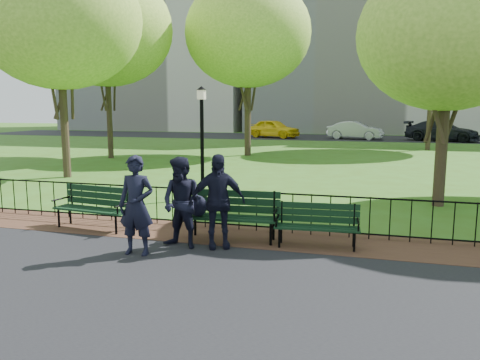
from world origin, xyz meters
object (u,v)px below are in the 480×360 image
(park_bench_right_a, at_px, (317,220))
(sedan_silver, at_px, (355,130))
(tree_far_c, at_px, (248,33))
(person_mid, at_px, (182,203))
(sedan_dark, at_px, (442,131))
(lamppost, at_px, (202,138))
(park_bench_left_a, at_px, (95,203))
(tree_near_w, at_px, (58,19))
(park_bench_main, at_px, (220,208))
(taxi, at_px, (273,129))
(person_left, at_px, (136,205))
(tree_near_e, at_px, (449,34))
(person_right, at_px, (217,201))
(tree_far_e, at_px, (435,27))
(tree_mid_w, at_px, (106,29))

(park_bench_right_a, xyz_separation_m, sedan_silver, (-0.41, 31.82, 0.24))
(tree_far_c, relative_size, person_mid, 5.45)
(person_mid, bearing_deg, sedan_dark, 85.59)
(lamppost, bearing_deg, park_bench_left_a, -106.21)
(tree_near_w, height_order, person_mid, tree_near_w)
(park_bench_main, bearing_deg, tree_far_c, 99.29)
(tree_near_w, relative_size, taxi, 1.81)
(person_left, bearing_deg, tree_near_e, 42.41)
(park_bench_right_a, distance_m, sedan_silver, 31.82)
(person_left, bearing_deg, person_right, 28.09)
(person_left, relative_size, person_mid, 1.04)
(park_bench_main, height_order, person_left, person_left)
(park_bench_right_a, bearing_deg, lamppost, 129.60)
(tree_far_c, bearing_deg, park_bench_main, -77.08)
(park_bench_right_a, bearing_deg, sedan_dark, 74.17)
(park_bench_main, bearing_deg, tree_far_e, 70.88)
(park_bench_right_a, distance_m, tree_near_w, 13.56)
(tree_far_c, height_order, person_mid, tree_far_c)
(sedan_silver, bearing_deg, tree_near_w, 168.81)
(tree_far_e, bearing_deg, person_right, -104.86)
(park_bench_main, distance_m, person_left, 1.81)
(tree_mid_w, bearing_deg, tree_near_w, -72.84)
(taxi, bearing_deg, park_bench_main, -150.46)
(park_bench_left_a, bearing_deg, tree_near_w, 136.80)
(tree_far_e, relative_size, person_left, 5.90)
(tree_near_e, relative_size, tree_mid_w, 0.69)
(park_bench_main, relative_size, sedan_silver, 0.43)
(park_bench_main, xyz_separation_m, person_mid, (-0.52, -0.74, 0.23))
(lamppost, distance_m, person_mid, 5.03)
(tree_near_w, distance_m, person_mid, 12.04)
(park_bench_main, height_order, tree_near_w, tree_near_w)
(park_bench_main, xyz_separation_m, tree_far_c, (-3.83, 16.69, 6.04))
(tree_far_c, bearing_deg, tree_mid_w, -153.17)
(person_right, xyz_separation_m, sedan_silver, (1.44, 32.41, -0.16))
(taxi, relative_size, sedan_silver, 1.04)
(tree_far_e, distance_m, person_mid, 25.72)
(tree_mid_w, distance_m, person_left, 18.32)
(taxi, bearing_deg, lamppost, -152.80)
(tree_mid_w, distance_m, person_right, 18.41)
(park_bench_main, bearing_deg, taxi, 96.16)
(park_bench_left_a, height_order, park_bench_right_a, park_bench_left_a)
(tree_far_c, distance_m, taxi, 16.55)
(tree_far_c, height_order, person_right, tree_far_c)
(park_bench_left_a, bearing_deg, taxi, 101.49)
(tree_mid_w, bearing_deg, tree_far_e, 30.07)
(park_bench_left_a, xyz_separation_m, tree_far_e, (9.41, 23.00, 6.98))
(tree_far_e, bearing_deg, person_mid, -106.20)
(park_bench_right_a, xyz_separation_m, person_left, (-3.15, -1.40, 0.41))
(tree_near_w, bearing_deg, park_bench_right_a, -32.38)
(person_mid, bearing_deg, park_bench_left_a, 171.98)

